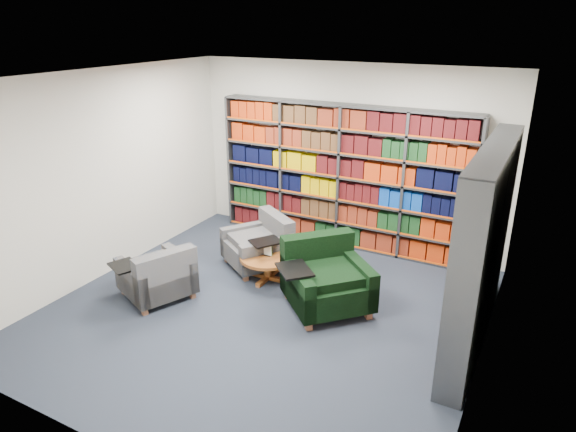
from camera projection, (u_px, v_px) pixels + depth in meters
The scene contains 7 objects.
room_shell at pixel (263, 204), 5.86m from camera, with size 5.02×5.02×2.82m.
bookshelf_back at pixel (341, 177), 7.90m from camera, with size 4.00×0.28×2.20m.
bookshelf_right at pixel (483, 249), 5.44m from camera, with size 0.28×2.50×2.20m.
chair_teal_left at pixel (262, 246), 7.44m from camera, with size 1.14×1.14×0.75m.
chair_green_right at pixel (324, 280), 6.38m from camera, with size 1.32×1.32×0.85m.
chair_teal_front at pixel (159, 278), 6.54m from camera, with size 1.05×1.07×0.73m.
coffee_table at pixel (268, 260), 7.01m from camera, with size 0.77×0.77×0.54m.
Camera 1 is at (2.84, -4.74, 3.38)m, focal length 32.00 mm.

